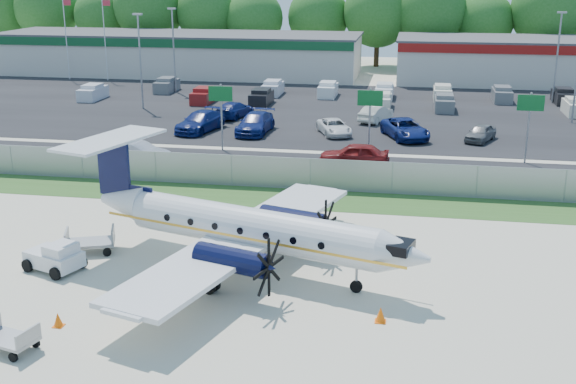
% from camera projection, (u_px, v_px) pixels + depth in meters
% --- Properties ---
extents(ground, '(170.00, 170.00, 0.00)m').
position_uv_depth(ground, '(264.00, 282.00, 31.56)').
color(ground, beige).
rests_on(ground, ground).
extents(grass_verge, '(170.00, 4.00, 0.02)m').
position_uv_depth(grass_verge, '(305.00, 199.00, 42.85)').
color(grass_verge, '#2D561E').
rests_on(grass_verge, ground).
extents(access_road, '(170.00, 8.00, 0.02)m').
position_uv_depth(access_road, '(321.00, 168.00, 49.43)').
color(access_road, black).
rests_on(access_road, ground).
extents(parking_lot, '(170.00, 32.00, 0.02)m').
position_uv_depth(parking_lot, '(349.00, 111.00, 69.18)').
color(parking_lot, black).
rests_on(parking_lot, ground).
extents(perimeter_fence, '(120.00, 0.06, 1.99)m').
position_uv_depth(perimeter_fence, '(310.00, 174.00, 44.43)').
color(perimeter_fence, gray).
rests_on(perimeter_fence, ground).
extents(building_west, '(46.40, 12.40, 5.24)m').
position_uv_depth(building_west, '(180.00, 53.00, 93.03)').
color(building_west, beige).
rests_on(building_west, ground).
extents(sign_left, '(1.80, 0.26, 5.00)m').
position_uv_depth(sign_left, '(221.00, 103.00, 53.35)').
color(sign_left, gray).
rests_on(sign_left, ground).
extents(sign_mid, '(1.80, 0.26, 5.00)m').
position_uv_depth(sign_mid, '(370.00, 108.00, 51.54)').
color(sign_mid, gray).
rests_on(sign_mid, ground).
extents(sign_right, '(1.80, 0.26, 5.00)m').
position_uv_depth(sign_right, '(530.00, 113.00, 49.74)').
color(sign_right, gray).
rests_on(sign_right, ground).
extents(flagpole_west, '(1.06, 0.12, 10.00)m').
position_uv_depth(flagpole_west, '(66.00, 33.00, 87.52)').
color(flagpole_west, silver).
rests_on(flagpole_west, ground).
extents(flagpole_east, '(1.06, 0.12, 10.00)m').
position_uv_depth(flagpole_east, '(105.00, 33.00, 86.70)').
color(flagpole_east, silver).
rests_on(flagpole_east, ground).
extents(light_pole_nw, '(0.90, 0.35, 9.09)m').
position_uv_depth(light_pole_nw, '(140.00, 55.00, 69.04)').
color(light_pole_nw, gray).
rests_on(light_pole_nw, ground).
extents(light_pole_sw, '(0.90, 0.35, 9.09)m').
position_uv_depth(light_pole_sw, '(173.00, 44.00, 78.45)').
color(light_pole_sw, gray).
rests_on(light_pole_sw, ground).
extents(light_pole_se, '(0.90, 0.35, 9.09)m').
position_uv_depth(light_pole_se, '(558.00, 51.00, 71.88)').
color(light_pole_se, gray).
rests_on(light_pole_se, ground).
extents(tree_line, '(112.00, 6.00, 14.00)m').
position_uv_depth(tree_line, '(371.00, 66.00, 101.17)').
color(tree_line, '#235F1C').
rests_on(tree_line, ground).
extents(aircraft, '(17.46, 17.04, 5.34)m').
position_uv_depth(aircraft, '(246.00, 227.00, 32.28)').
color(aircraft, silver).
rests_on(aircraft, ground).
extents(pushback_tug, '(2.85, 2.48, 1.34)m').
position_uv_depth(pushback_tug, '(56.00, 257.00, 32.62)').
color(pushback_tug, silver).
rests_on(pushback_tug, ground).
extents(baggage_cart_near, '(2.60, 2.06, 1.19)m').
position_uv_depth(baggage_cart_near, '(90.00, 242.00, 34.70)').
color(baggage_cart_near, gray).
rests_on(baggage_cart_near, ground).
extents(baggage_cart_far, '(2.22, 1.65, 1.04)m').
position_uv_depth(baggage_cart_far, '(9.00, 338.00, 25.79)').
color(baggage_cart_far, gray).
rests_on(baggage_cart_far, ground).
extents(cone_nose, '(0.43, 0.43, 0.62)m').
position_uv_depth(cone_nose, '(381.00, 315.00, 27.95)').
color(cone_nose, '#FF6008').
rests_on(cone_nose, ground).
extents(cone_port_wing, '(0.40, 0.40, 0.56)m').
position_uv_depth(cone_port_wing, '(58.00, 320.00, 27.60)').
color(cone_port_wing, '#FF6008').
rests_on(cone_port_wing, ground).
extents(cone_starboard_wing, '(0.36, 0.36, 0.51)m').
position_uv_depth(cone_starboard_wing, '(182.00, 207.00, 40.68)').
color(cone_starboard_wing, '#FF6008').
rests_on(cone_starboard_wing, ground).
extents(road_car_west, '(4.93, 2.52, 1.55)m').
position_uv_depth(road_car_west, '(138.00, 163.00, 50.76)').
color(road_car_west, silver).
rests_on(road_car_west, ground).
extents(road_car_mid, '(4.85, 2.01, 1.64)m').
position_uv_depth(road_car_mid, '(354.00, 166.00, 50.02)').
color(road_car_mid, maroon).
rests_on(road_car_mid, ground).
extents(parked_car_a, '(3.61, 6.15, 1.67)m').
position_uv_depth(parked_car_a, '(201.00, 131.00, 60.71)').
color(parked_car_a, navy).
rests_on(parked_car_a, ground).
extents(parked_car_b, '(2.61, 5.87, 1.67)m').
position_uv_depth(parked_car_b, '(255.00, 133.00, 60.09)').
color(parked_car_b, navy).
rests_on(parked_car_b, ground).
extents(parked_car_c, '(3.66, 5.06, 1.28)m').
position_uv_depth(parked_car_c, '(334.00, 135.00, 59.55)').
color(parked_car_c, silver).
rests_on(parked_car_c, ground).
extents(parked_car_d, '(4.52, 6.24, 1.58)m').
position_uv_depth(parked_car_d, '(405.00, 138.00, 58.26)').
color(parked_car_d, navy).
rests_on(parked_car_d, ground).
extents(parked_car_e, '(3.02, 4.25, 1.34)m').
position_uv_depth(parked_car_e, '(480.00, 141.00, 57.30)').
color(parked_car_e, '#595B5E').
rests_on(parked_car_e, ground).
extents(parked_car_f, '(3.16, 5.35, 1.46)m').
position_uv_depth(parked_car_f, '(235.00, 117.00, 66.40)').
color(parked_car_f, navy).
rests_on(parked_car_f, ground).
extents(parked_car_g, '(3.04, 4.70, 1.46)m').
position_uv_depth(parked_car_g, '(376.00, 122.00, 64.54)').
color(parked_car_g, beige).
rests_on(parked_car_g, ground).
extents(far_parking_rows, '(56.00, 10.00, 1.60)m').
position_uv_depth(far_parking_rows, '(353.00, 102.00, 73.89)').
color(far_parking_rows, gray).
rests_on(far_parking_rows, ground).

